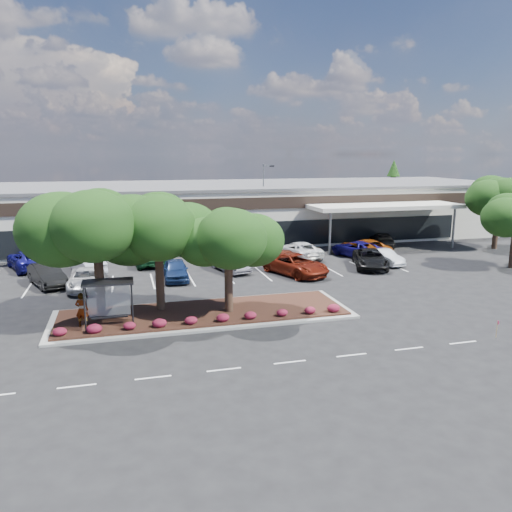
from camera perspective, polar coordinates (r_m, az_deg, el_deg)
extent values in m
plane|color=black|center=(27.63, -0.43, -9.01)|extent=(160.00, 160.00, 0.00)
cube|color=silver|center=(59.76, -8.82, 4.97)|extent=(80.00, 20.00, 6.00)
cube|color=#555457|center=(59.49, -8.91, 7.94)|extent=(80.40, 20.40, 0.30)
cube|color=black|center=(49.65, -7.55, 5.78)|extent=(80.00, 0.25, 1.20)
cube|color=black|center=(50.07, -7.45, 2.14)|extent=(60.00, 0.18, 2.60)
cube|color=#A50B1C|center=(49.15, -14.51, 5.46)|extent=(6.00, 0.12, 1.00)
cube|color=silver|center=(53.84, 14.54, 5.53)|extent=(16.00, 5.00, 0.40)
cylinder|color=slate|center=(49.23, 8.45, 2.54)|extent=(0.24, 0.24, 4.20)
cylinder|color=slate|center=(56.28, 21.65, 2.97)|extent=(0.24, 0.24, 4.20)
cube|color=gray|center=(30.91, -5.96, -6.66)|extent=(18.00, 6.00, 0.15)
cube|color=#47261A|center=(30.88, -5.96, -6.44)|extent=(17.20, 5.20, 0.12)
cube|color=silver|center=(23.25, -19.80, -13.82)|extent=(1.60, 0.12, 0.01)
cube|color=silver|center=(23.17, -11.68, -13.44)|extent=(1.60, 0.12, 0.01)
cube|color=silver|center=(23.52, -3.68, -12.82)|extent=(1.60, 0.12, 0.01)
cube|color=silver|center=(24.29, 3.90, -12.00)|extent=(1.60, 0.12, 0.01)
cube|color=silver|center=(25.45, 10.85, -11.06)|extent=(1.60, 0.12, 0.01)
cube|color=silver|center=(26.94, 17.08, -10.08)|extent=(1.60, 0.12, 0.01)
cube|color=silver|center=(28.71, 22.57, -9.11)|extent=(1.60, 0.12, 0.01)
cube|color=silver|center=(40.32, -24.64, -3.44)|extent=(0.12, 5.00, 0.01)
cube|color=silver|center=(39.91, -20.39, -3.25)|extent=(0.12, 5.00, 0.01)
cube|color=silver|center=(39.73, -16.07, -3.04)|extent=(0.12, 5.00, 0.01)
cube|color=silver|center=(39.77, -11.75, -2.81)|extent=(0.12, 5.00, 0.01)
cube|color=silver|center=(40.04, -7.46, -2.56)|extent=(0.12, 5.00, 0.01)
cube|color=silver|center=(40.53, -3.26, -2.31)|extent=(0.12, 5.00, 0.01)
cube|color=silver|center=(41.24, 0.83, -2.05)|extent=(0.12, 5.00, 0.01)
cube|color=silver|center=(42.14, 4.75, -1.79)|extent=(0.12, 5.00, 0.01)
cube|color=silver|center=(43.24, 8.49, -1.54)|extent=(0.12, 5.00, 0.01)
cube|color=silver|center=(44.51, 12.04, -1.29)|extent=(0.12, 5.00, 0.01)
cube|color=silver|center=(45.94, 15.37, -1.06)|extent=(0.12, 5.00, 0.01)
cylinder|color=black|center=(29.70, -18.84, -5.10)|extent=(0.08, 0.08, 2.50)
cylinder|color=black|center=(29.62, -14.00, -4.86)|extent=(0.08, 0.08, 2.50)
cylinder|color=black|center=(28.46, -18.99, -5.83)|extent=(0.08, 0.08, 2.50)
cylinder|color=black|center=(28.38, -13.94, -5.58)|extent=(0.08, 0.08, 2.50)
cube|color=black|center=(28.67, -16.59, -2.87)|extent=(2.75, 1.55, 0.10)
cube|color=silver|center=(29.60, -16.44, -4.75)|extent=(2.30, 0.03, 2.00)
cube|color=black|center=(29.49, -16.35, -6.69)|extent=(2.00, 0.35, 0.06)
cone|color=#123710|center=(80.24, 15.35, 7.42)|extent=(3.96, 3.96, 9.00)
imported|color=#594C47|center=(29.42, -19.28, -5.82)|extent=(0.83, 0.67, 1.97)
cube|color=gray|center=(55.98, 0.83, 1.77)|extent=(0.50, 0.50, 0.40)
cylinder|color=slate|center=(55.41, 0.85, 6.19)|extent=(0.14, 0.14, 8.25)
cube|color=slate|center=(55.43, 1.26, 10.30)|extent=(0.93, 0.47, 0.14)
cube|color=black|center=(55.70, 1.70, 10.24)|extent=(0.52, 0.42, 0.18)
cube|color=#A78557|center=(30.02, 25.80, -7.57)|extent=(0.03, 0.03, 0.93)
cube|color=#F4407D|center=(29.93, 25.94, -6.85)|extent=(0.02, 0.14, 0.18)
imported|color=black|center=(40.55, -22.77, -2.01)|extent=(3.52, 5.31, 1.66)
imported|color=beige|center=(38.64, -18.85, -2.50)|extent=(2.53, 5.34, 1.48)
imported|color=navy|center=(39.68, -9.15, -1.57)|extent=(2.13, 4.76, 1.59)
imported|color=slate|center=(42.12, -3.00, -0.67)|extent=(2.95, 5.14, 1.60)
imported|color=#64190B|center=(40.93, 4.56, -0.97)|extent=(4.88, 6.75, 1.71)
imported|color=maroon|center=(43.95, 3.54, -0.28)|extent=(2.02, 4.30, 1.42)
imported|color=black|center=(44.44, 12.94, -0.31)|extent=(4.48, 6.30, 1.60)
imported|color=#B0B4BC|center=(46.06, 14.44, -0.11)|extent=(2.19, 4.37, 1.37)
imported|color=navy|center=(47.07, -24.55, -0.38)|extent=(4.65, 6.54, 1.65)
imported|color=silver|center=(43.61, -18.68, -0.81)|extent=(3.34, 5.34, 1.66)
imported|color=#144422|center=(45.86, -12.27, 0.15)|extent=(3.74, 6.48, 1.70)
imported|color=black|center=(47.23, -4.54, 0.50)|extent=(1.80, 4.25, 1.36)
imported|color=silver|center=(47.54, 4.92, 0.70)|extent=(3.39, 6.00, 1.58)
imported|color=#110B5A|center=(48.84, 11.52, 0.79)|extent=(4.11, 6.17, 1.57)
imported|color=#7E3609|center=(49.67, 12.32, 0.97)|extent=(3.74, 6.27, 1.63)
imported|color=black|center=(54.89, 14.18, 1.81)|extent=(3.61, 5.59, 1.51)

